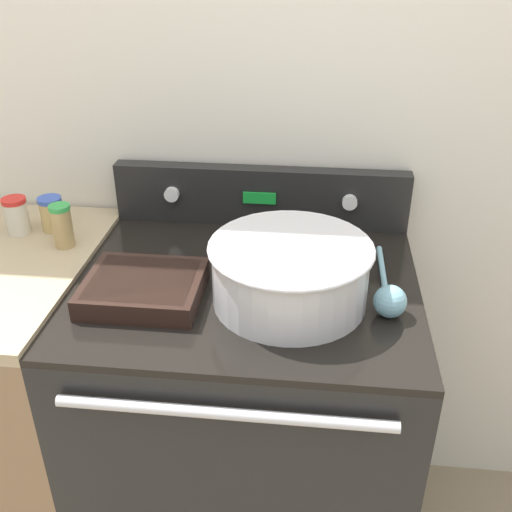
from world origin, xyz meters
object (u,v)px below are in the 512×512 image
Objects in this scene: spice_jar_blue_cap at (52,213)px; casserole_dish at (144,287)px; mixing_bowl at (290,270)px; spice_jar_red_cap at (17,215)px; ladle at (389,298)px; spice_jar_green_cap at (62,226)px.

casserole_dish is at bearing -40.91° from spice_jar_blue_cap.
mixing_bowl reaches higher than spice_jar_red_cap.
mixing_bowl is 3.87× the size of spice_jar_blue_cap.
spice_jar_green_cap is at bearing 166.77° from ladle.
ladle is 2.88× the size of spice_jar_green_cap.
spice_jar_blue_cap is (-0.66, 0.27, -0.02)m from mixing_bowl.
spice_jar_red_cap is at bearing -161.00° from spice_jar_blue_cap.
spice_jar_green_cap is at bearing 143.05° from casserole_dish.
mixing_bowl reaches higher than spice_jar_blue_cap.
spice_jar_red_cap is at bearing 148.18° from casserole_dish.
casserole_dish is 2.61× the size of spice_jar_red_cap.
ladle is (0.22, -0.01, -0.05)m from mixing_bowl.
casserole_dish is 2.28× the size of spice_jar_green_cap.
spice_jar_red_cap is (-0.08, -0.03, 0.00)m from spice_jar_blue_cap.
ladle is 3.53× the size of spice_jar_blue_cap.
spice_jar_green_cap is 1.23× the size of spice_jar_blue_cap.
mixing_bowl is at bearing -21.94° from spice_jar_blue_cap.
spice_jar_blue_cap is (-0.88, 0.28, 0.03)m from ladle.
spice_jar_green_cap is 0.16m from spice_jar_red_cap.
ladle is 0.83m from spice_jar_green_cap.
mixing_bowl is 3.61× the size of spice_jar_red_cap.
mixing_bowl reaches higher than casserole_dish.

